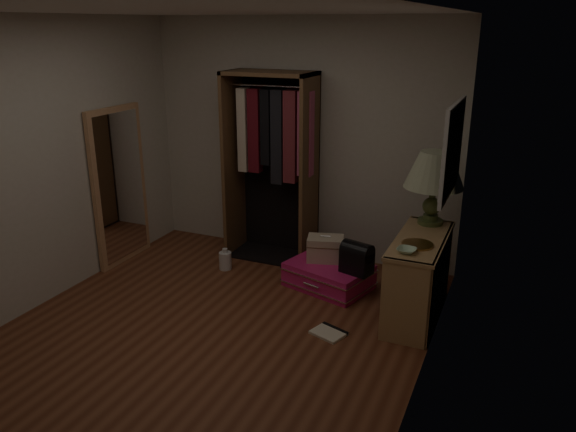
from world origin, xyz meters
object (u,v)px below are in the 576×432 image
object	(u,v)px
train_case	(325,248)
white_jug	(225,260)
console_bookshelf	(419,273)
open_wardrobe	(274,152)
pink_suitcase	(329,275)
black_bag	(357,257)
table_lamp	(434,171)
floor_mirror	(120,186)

from	to	relation	value
train_case	white_jug	bearing A→B (deg)	170.53
console_bookshelf	open_wardrobe	distance (m)	2.07
console_bookshelf	pink_suitcase	xyz separation A→B (m)	(-0.92, 0.19, -0.27)
open_wardrobe	black_bag	xyz separation A→B (m)	(1.15, -0.61, -0.80)
white_jug	train_case	bearing A→B (deg)	6.48
console_bookshelf	pink_suitcase	size ratio (longest dim) A/B	1.20
train_case	table_lamp	bearing A→B (deg)	-10.89
pink_suitcase	table_lamp	distance (m)	1.47
floor_mirror	table_lamp	xyz separation A→B (m)	(3.24, 0.42, 0.40)
pink_suitcase	train_case	xyz separation A→B (m)	(-0.07, 0.09, 0.25)
train_case	floor_mirror	bearing A→B (deg)	172.33
train_case	black_bag	bearing A→B (deg)	-39.84
pink_suitcase	white_jug	bearing A→B (deg)	-162.36
black_bag	white_jug	distance (m)	1.50
train_case	black_bag	world-z (taller)	black_bag
console_bookshelf	black_bag	xyz separation A→B (m)	(-0.61, 0.11, 0.01)
console_bookshelf	train_case	xyz separation A→B (m)	(-0.99, 0.28, -0.02)
train_case	black_bag	xyz separation A→B (m)	(0.38, -0.17, 0.04)
train_case	white_jug	size ratio (longest dim) A/B	1.78
black_bag	white_jug	bearing A→B (deg)	-165.92
open_wardrobe	table_lamp	bearing A→B (deg)	-11.46
pink_suitcase	black_bag	size ratio (longest dim) A/B	2.82
open_wardrobe	floor_mirror	distance (m)	1.71
black_bag	white_jug	world-z (taller)	black_bag
pink_suitcase	open_wardrobe	bearing A→B (deg)	163.53
train_case	black_bag	size ratio (longest dim) A/B	1.27
console_bookshelf	train_case	distance (m)	1.03
table_lamp	white_jug	xyz separation A→B (m)	(-2.09, -0.21, -1.15)
train_case	open_wardrobe	bearing A→B (deg)	133.98
floor_mirror	pink_suitcase	xyz separation A→B (m)	(2.32, 0.24, -0.73)
train_case	pink_suitcase	bearing A→B (deg)	-66.29
floor_mirror	pink_suitcase	world-z (taller)	floor_mirror
floor_mirror	white_jug	bearing A→B (deg)	9.97
black_bag	open_wardrobe	bearing A→B (deg)	167.67
console_bookshelf	open_wardrobe	size ratio (longest dim) A/B	0.55
console_bookshelf	floor_mirror	world-z (taller)	floor_mirror
floor_mirror	pink_suitcase	bearing A→B (deg)	5.88
console_bookshelf	pink_suitcase	distance (m)	0.97
black_bag	console_bookshelf	bearing A→B (deg)	5.50
table_lamp	floor_mirror	bearing A→B (deg)	-172.70
floor_mirror	table_lamp	size ratio (longest dim) A/B	2.49
table_lamp	open_wardrobe	bearing A→B (deg)	168.54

